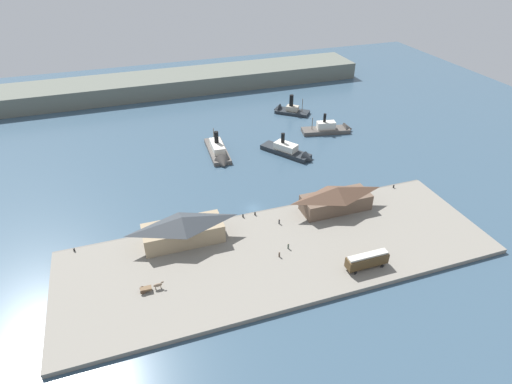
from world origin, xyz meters
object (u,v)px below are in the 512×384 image
object	(u,v)px
pedestrian_walking_east	(279,254)
mooring_post_center_east	(74,250)
street_tram	(367,260)
horse_cart	(151,287)
pedestrian_walking_west	(288,246)
mooring_post_west	(243,216)
mooring_post_east	(255,214)
pedestrian_standing_center	(279,221)
ferry_approaching_west	(219,153)
ferry_approaching_east	(332,129)
ferry_outer_harbor	(287,110)
mooring_post_center_west	(394,186)
ferry_shed_east_terminal	(183,229)
ferry_shed_central_terminal	(336,198)
ferry_moored_west	(291,152)

from	to	relation	value
pedestrian_walking_east	mooring_post_center_east	size ratio (longest dim) A/B	1.75
street_tram	pedestrian_walking_east	xyz separation A→B (m)	(-18.45, 10.35, -1.67)
horse_cart	pedestrian_walking_west	distance (m)	35.18
mooring_post_center_east	mooring_post_west	size ratio (longest dim) A/B	1.00
mooring_post_east	pedestrian_standing_center	bearing A→B (deg)	-50.14
mooring_post_east	ferry_approaching_west	distance (m)	39.95
mooring_post_west	ferry_approaching_east	size ratio (longest dim) A/B	0.04
mooring_post_east	ferry_approaching_west	xyz separation A→B (m)	(-0.17, 39.95, -0.31)
ferry_outer_harbor	ferry_approaching_east	world-z (taller)	ferry_outer_harbor
mooring_post_center_west	mooring_post_west	bearing A→B (deg)	179.56
ferry_approaching_west	mooring_post_center_west	bearing A→B (deg)	-41.15
ferry_approaching_east	pedestrian_standing_center	bearing A→B (deg)	-129.87
horse_cart	pedestrian_walking_east	bearing A→B (deg)	2.17
horse_cart	ferry_outer_harbor	size ratio (longest dim) A/B	0.34
ferry_shed_east_terminal	street_tram	distance (m)	46.57
ferry_shed_east_terminal	mooring_post_east	world-z (taller)	ferry_shed_east_terminal
ferry_outer_harbor	ferry_shed_east_terminal	bearing A→B (deg)	-128.71
ferry_shed_central_terminal	mooring_post_center_east	bearing A→B (deg)	176.17
ferry_moored_west	ferry_outer_harbor	size ratio (longest dim) A/B	1.27
pedestrian_walking_west	ferry_approaching_west	world-z (taller)	ferry_approaching_west
ferry_shed_east_terminal	mooring_post_center_west	size ratio (longest dim) A/B	23.22
mooring_post_center_west	ferry_approaching_east	xyz separation A→B (m)	(2.25, 45.83, -0.34)
mooring_post_center_west	ferry_shed_east_terminal	bearing A→B (deg)	-176.05
street_tram	horse_cart	size ratio (longest dim) A/B	1.93
pedestrian_walking_east	mooring_post_center_west	distance (m)	49.40
pedestrian_walking_west	ferry_outer_harbor	size ratio (longest dim) A/B	0.10
pedestrian_standing_center	ferry_approaching_east	world-z (taller)	ferry_approaching_east
ferry_approaching_east	horse_cart	bearing A→B (deg)	-140.60
street_tram	ferry_approaching_west	size ratio (longest dim) A/B	0.48
mooring_post_center_east	mooring_post_west	xyz separation A→B (m)	(44.92, 0.05, 0.00)
ferry_shed_east_terminal	pedestrian_walking_east	size ratio (longest dim) A/B	13.28
mooring_post_center_east	ferry_approaching_west	world-z (taller)	ferry_approaching_west
ferry_shed_east_terminal	horse_cart	distance (m)	18.53
ferry_shed_central_terminal	ferry_outer_harbor	bearing A→B (deg)	78.06
pedestrian_walking_east	pedestrian_walking_west	size ratio (longest dim) A/B	0.95
ferry_shed_central_terminal	ferry_outer_harbor	xyz separation A→B (m)	(15.81, 74.75, -3.76)
ferry_shed_east_terminal	ferry_approaching_west	size ratio (longest dim) A/B	0.94
mooring_post_center_east	ferry_shed_central_terminal	bearing A→B (deg)	-3.83
pedestrian_standing_center	mooring_post_east	world-z (taller)	pedestrian_standing_center
pedestrian_standing_center	street_tram	bearing A→B (deg)	-59.75
ferry_shed_central_terminal	ferry_moored_west	xyz separation A→B (m)	(1.63, 36.88, -3.56)
pedestrian_walking_west	mooring_post_west	xyz separation A→B (m)	(-6.88, 16.71, -0.30)
pedestrian_walking_east	mooring_post_west	size ratio (longest dim) A/B	1.75
ferry_moored_west	ferry_approaching_west	size ratio (longest dim) A/B	0.91
ferry_shed_east_terminal	pedestrian_standing_center	bearing A→B (deg)	-2.43
pedestrian_standing_center	ferry_moored_west	world-z (taller)	ferry_moored_west
ferry_shed_east_terminal	horse_cart	size ratio (longest dim) A/B	3.81
pedestrian_walking_east	ferry_approaching_west	distance (m)	58.69
street_tram	ferry_moored_west	world-z (taller)	ferry_moored_west
pedestrian_walking_west	mooring_post_center_east	bearing A→B (deg)	162.16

